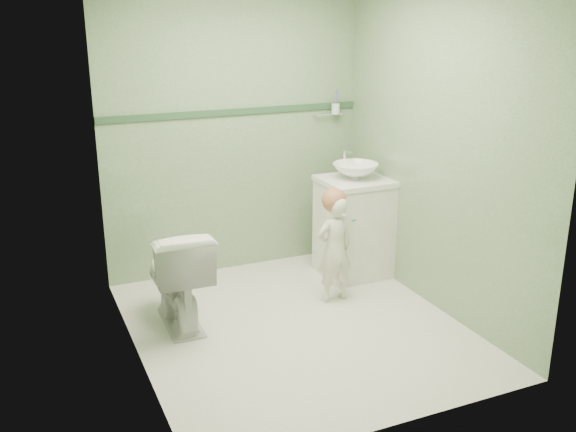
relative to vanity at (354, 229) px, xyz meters
name	(u,v)px	position (x,y,z in m)	size (l,w,h in m)	color
ground	(297,327)	(-0.84, -0.70, -0.40)	(2.50, 2.50, 0.00)	white
room_shell	(297,161)	(-0.84, -0.70, 0.80)	(2.50, 2.54, 2.40)	gray
trim_stripe	(234,112)	(-0.84, 0.54, 0.95)	(2.20, 0.02, 0.05)	#2C4F32
vanity	(354,229)	(0.00, 0.00, 0.00)	(0.52, 0.50, 0.80)	silver
counter	(355,181)	(0.00, 0.00, 0.41)	(0.54, 0.52, 0.04)	white
basin	(355,171)	(0.00, 0.00, 0.49)	(0.37, 0.37, 0.13)	white
faucet	(345,157)	(0.00, 0.19, 0.57)	(0.03, 0.13, 0.18)	silver
cup_holder	(335,109)	(0.05, 0.48, 0.93)	(0.26, 0.07, 0.21)	silver
toilet	(177,276)	(-1.58, -0.31, -0.03)	(0.41, 0.72, 0.73)	white
toddler	(334,249)	(-0.39, -0.40, 0.01)	(0.30, 0.20, 0.83)	beige
hair_cap	(334,200)	(-0.39, -0.37, 0.39)	(0.18, 0.18, 0.18)	#A16441
teal_toothbrush	(353,220)	(-0.31, -0.52, 0.27)	(0.11, 0.14, 0.08)	#0D7F6A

